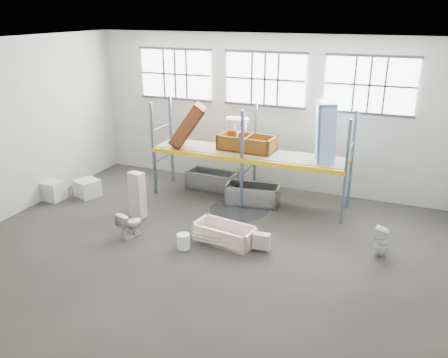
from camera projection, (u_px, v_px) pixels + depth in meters
The scene contains 33 objects.
floor at pixel (201, 252), 11.56m from camera, with size 12.00×10.00×0.10m, color #44403A.
ceiling at pixel (197, 41), 9.78m from camera, with size 12.00×10.00×0.10m, color silver.
wall_back at pixel (265, 113), 15.05m from camera, with size 12.00×0.10×5.00m, color #AFAEA2.
wall_front at pixel (43, 258), 6.29m from camera, with size 12.00×0.10×5.00m, color #A7A69B.
wall_left at pixel (3, 131), 12.82m from camera, with size 0.10×10.00×5.00m, color #AAA99D.
window_left at pixel (176, 74), 15.71m from camera, with size 2.60×0.04×1.60m, color white.
window_mid at pixel (265, 79), 14.57m from camera, with size 2.60×0.04×1.60m, color white.
window_right at pixel (370, 85), 13.43m from camera, with size 2.60×0.04×1.60m, color white.
rack_upright_la at pixel (153, 149), 14.60m from camera, with size 0.08×0.08×3.00m, color slate.
rack_upright_lb at pixel (171, 140), 15.64m from camera, with size 0.08×0.08×3.00m, color slate.
rack_upright_ma at pixel (242, 161), 13.53m from camera, with size 0.08×0.08×3.00m, color slate.
rack_upright_mb at pixel (255, 150), 14.57m from camera, with size 0.08×0.08×3.00m, color slate.
rack_upright_ra at pixel (346, 174), 12.47m from camera, with size 0.08×0.08×3.00m, color slate.
rack_upright_rb at pixel (352, 161), 13.51m from camera, with size 0.08×0.08×3.00m, color slate.
rack_beam_front at pixel (242, 161), 13.53m from camera, with size 6.00×0.10×0.14m, color yellow.
rack_beam_back at pixel (255, 150), 14.57m from camera, with size 6.00×0.10×0.14m, color yellow.
shelf_deck at pixel (249, 152), 14.02m from camera, with size 5.90×1.10×0.03m, color gray.
wet_patch at pixel (239, 210), 13.88m from camera, with size 1.80×1.80×0.00m, color black.
bathtub_beige at pixel (224, 234), 11.89m from camera, with size 1.60×0.75×0.47m, color #F9DACF, non-canonical shape.
cistern_spare at pixel (261, 241), 11.41m from camera, with size 0.43×0.20×0.40m, color beige.
sink_in_tub at pixel (223, 237), 11.89m from camera, with size 0.41×0.41×0.14m, color #F2E5CD.
toilet_beige at pixel (130, 224), 12.15m from camera, with size 0.40×0.70×0.71m, color beige.
cistern_tall at pixel (137, 195), 13.20m from camera, with size 0.44×0.28×1.35m, color beige.
toilet_white at pixel (382, 242), 11.17m from camera, with size 0.34×0.35×0.76m, color white.
steel_tub_left at pixel (212, 180), 15.40m from camera, with size 1.64×0.77×0.60m, color #A0A3A6, non-canonical shape.
steel_tub_right at pixel (252, 194), 14.23m from camera, with size 1.65×0.77×0.60m, color #AAACB1, non-canonical shape.
rust_tub_flat at pixel (247, 143), 14.12m from camera, with size 1.73×0.81×0.49m, color brown, non-canonical shape.
rust_tub_tilted at pixel (188, 126), 14.24m from camera, with size 1.47×0.69×0.41m, color brown, non-canonical shape.
sink_on_shelf at pixel (237, 136), 13.81m from camera, with size 0.69×0.53×0.61m, color white.
blue_tub_upright at pixel (325, 133), 12.97m from camera, with size 1.78×0.83×0.50m, color #9FC5F5, non-canonical shape.
bucket at pixel (183, 241), 11.59m from camera, with size 0.33×0.33×0.38m, color white.
carton_near at pixel (53, 190), 14.55m from camera, with size 0.69×0.59×0.59m, color beige.
carton_far at pixel (88, 188), 14.80m from camera, with size 0.65×0.65×0.54m, color silver.
Camera 1 is at (4.39, -9.21, 5.70)m, focal length 36.87 mm.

